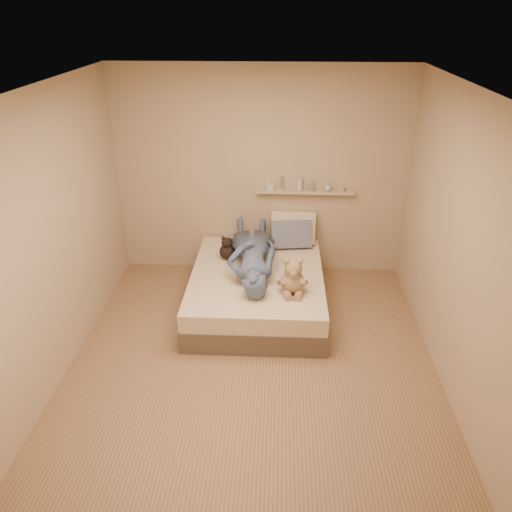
# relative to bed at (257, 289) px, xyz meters

# --- Properties ---
(room) EXTENTS (3.80, 3.80, 3.80)m
(room) POSITION_rel_bed_xyz_m (0.00, -0.93, 1.08)
(room) COLOR #94704D
(room) RESTS_ON ground
(bed) EXTENTS (1.50, 1.90, 0.45)m
(bed) POSITION_rel_bed_xyz_m (0.00, 0.00, 0.00)
(bed) COLOR brown
(bed) RESTS_ON floor
(game_console) EXTENTS (0.18, 0.14, 0.06)m
(game_console) POSITION_rel_bed_xyz_m (-0.04, -0.56, 0.38)
(game_console) COLOR #A8AAAF
(game_console) RESTS_ON bed
(teddy_bear) EXTENTS (0.34, 0.33, 0.42)m
(teddy_bear) POSITION_rel_bed_xyz_m (0.39, -0.43, 0.40)
(teddy_bear) COLOR #967B52
(teddy_bear) RESTS_ON bed
(dark_plush) EXTENTS (0.19, 0.19, 0.29)m
(dark_plush) POSITION_rel_bed_xyz_m (-0.37, 0.32, 0.35)
(dark_plush) COLOR black
(dark_plush) RESTS_ON bed
(pillow_cream) EXTENTS (0.56, 0.31, 0.43)m
(pillow_cream) POSITION_rel_bed_xyz_m (0.42, 0.83, 0.43)
(pillow_cream) COLOR #C5B49C
(pillow_cream) RESTS_ON bed
(pillow_grey) EXTENTS (0.53, 0.32, 0.37)m
(pillow_grey) POSITION_rel_bed_xyz_m (0.39, 0.69, 0.40)
(pillow_grey) COLOR slate
(pillow_grey) RESTS_ON bed
(person) EXTENTS (0.70, 1.62, 0.38)m
(person) POSITION_rel_bed_xyz_m (-0.07, 0.12, 0.42)
(person) COLOR #4D5A7A
(person) RESTS_ON bed
(wall_shelf) EXTENTS (1.20, 0.12, 0.03)m
(wall_shelf) POSITION_rel_bed_xyz_m (0.55, 0.91, 0.88)
(wall_shelf) COLOR tan
(wall_shelf) RESTS_ON wall_back
(shelf_bottles) EXTENTS (0.96, 0.12, 0.20)m
(shelf_bottles) POSITION_rel_bed_xyz_m (0.53, 0.91, 0.96)
(shelf_bottles) COLOR silver
(shelf_bottles) RESTS_ON wall_shelf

